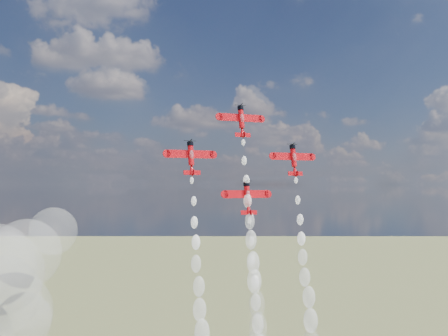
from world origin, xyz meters
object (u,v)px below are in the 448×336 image
at_px(plane_lead, 241,120).
at_px(plane_slot, 247,197).
at_px(plane_left, 191,157).
at_px(plane_right, 294,159).

bearing_deg(plane_lead, plane_slot, -90.00).
bearing_deg(plane_left, plane_lead, 7.29).
bearing_deg(plane_lead, plane_left, -172.71).
relative_size(plane_lead, plane_left, 1.00).
xyz_separation_m(plane_lead, plane_slot, (0.00, -3.94, -21.19)).
bearing_deg(plane_right, plane_lead, 172.71).
xyz_separation_m(plane_lead, plane_right, (15.40, -1.97, -10.60)).
height_order(plane_lead, plane_slot, plane_lead).
height_order(plane_lead, plane_right, plane_lead).
distance_m(plane_lead, plane_left, 18.80).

